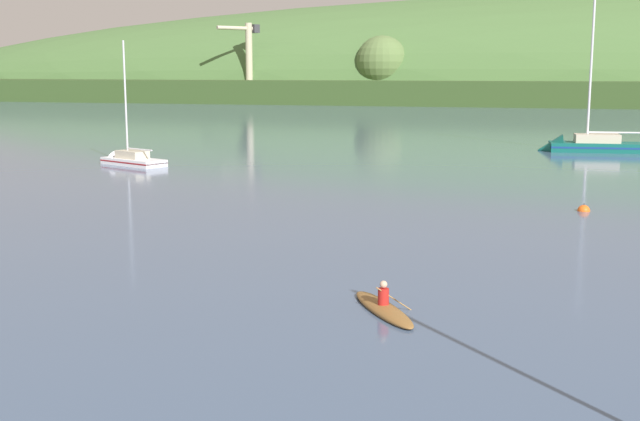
{
  "coord_description": "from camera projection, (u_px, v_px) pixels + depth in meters",
  "views": [
    {
      "loc": [
        11.53,
        5.23,
        6.81
      ],
      "look_at": [
        2.81,
        32.4,
        1.9
      ],
      "focal_mm": 45.38,
      "sensor_mm": 36.0,
      "label": 1
    }
  ],
  "objects": [
    {
      "name": "dockside_crane",
      "position": [
        248.0,
        65.0,
        188.17
      ],
      "size": [
        7.76,
        9.31,
        17.97
      ],
      "rotation": [
        0.0,
        0.0,
        4.06
      ],
      "color": "#4C4C51",
      "rests_on": "ground"
    },
    {
      "name": "canoe_with_paddler",
      "position": [
        383.0,
        308.0,
        23.25
      ],
      "size": [
        2.89,
        3.58,
        1.02
      ],
      "rotation": [
        0.0,
        0.0,
        5.34
      ],
      "color": "brown",
      "rests_on": "ground"
    },
    {
      "name": "sailboat_near_mooring",
      "position": [
        128.0,
        163.0,
        60.21
      ],
      "size": [
        6.38,
        4.11,
        10.03
      ],
      "rotation": [
        0.0,
        0.0,
        2.76
      ],
      "color": "white",
      "rests_on": "ground"
    },
    {
      "name": "sailboat_midwater_white",
      "position": [
        585.0,
        149.0,
        69.97
      ],
      "size": [
        9.55,
        4.0,
        15.93
      ],
      "rotation": [
        0.0,
        0.0,
        3.26
      ],
      "color": "#0F564C",
      "rests_on": "ground"
    },
    {
      "name": "mooring_buoy_foreground",
      "position": [
        584.0,
        211.0,
        40.03
      ],
      "size": [
        0.62,
        0.62,
        0.7
      ],
      "color": "#EA5B19",
      "rests_on": "ground"
    }
  ]
}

